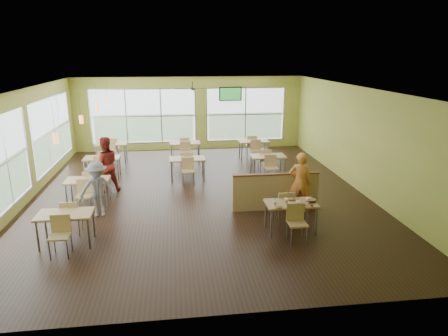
# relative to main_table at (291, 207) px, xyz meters

# --- Properties ---
(room) EXTENTS (12.00, 12.04, 3.20)m
(room) POSITION_rel_main_table_xyz_m (-2.00, 3.00, 0.97)
(room) COLOR black
(room) RESTS_ON ground
(window_bays) EXTENTS (9.24, 10.24, 2.38)m
(window_bays) POSITION_rel_main_table_xyz_m (-4.65, 6.08, 0.85)
(window_bays) COLOR white
(window_bays) RESTS_ON room
(main_table) EXTENTS (1.22, 1.52, 0.87)m
(main_table) POSITION_rel_main_table_xyz_m (0.00, 0.00, 0.00)
(main_table) COLOR tan
(main_table) RESTS_ON floor
(half_wall_divider) EXTENTS (2.40, 0.14, 1.04)m
(half_wall_divider) POSITION_rel_main_table_xyz_m (0.00, 1.45, -0.11)
(half_wall_divider) COLOR tan
(half_wall_divider) RESTS_ON floor
(dining_tables) EXTENTS (6.92, 8.72, 0.87)m
(dining_tables) POSITION_rel_main_table_xyz_m (-3.05, 4.71, -0.00)
(dining_tables) COLOR tan
(dining_tables) RESTS_ON floor
(pendant_lights) EXTENTS (0.11, 7.31, 0.86)m
(pendant_lights) POSITION_rel_main_table_xyz_m (-5.20, 3.68, 1.82)
(pendant_lights) COLOR #2D2119
(pendant_lights) RESTS_ON ceiling
(ceiling_fan) EXTENTS (1.25, 1.25, 0.29)m
(ceiling_fan) POSITION_rel_main_table_xyz_m (-2.00, 6.00, 2.32)
(ceiling_fan) COLOR #2D2119
(ceiling_fan) RESTS_ON ceiling
(tv_backwall) EXTENTS (1.00, 0.07, 0.60)m
(tv_backwall) POSITION_rel_main_table_xyz_m (-0.20, 8.90, 1.82)
(tv_backwall) COLOR black
(tv_backwall) RESTS_ON wall_back
(man_plaid) EXTENTS (0.69, 0.54, 1.66)m
(man_plaid) POSITION_rel_main_table_xyz_m (0.61, 1.25, 0.20)
(man_plaid) COLOR #E24A19
(man_plaid) RESTS_ON floor
(patron_maroon) EXTENTS (1.01, 0.89, 1.73)m
(patron_maroon) POSITION_rel_main_table_xyz_m (-4.86, 3.59, 0.24)
(patron_maroon) COLOR maroon
(patron_maroon) RESTS_ON floor
(patron_grey) EXTENTS (1.06, 0.74, 1.49)m
(patron_grey) POSITION_rel_main_table_xyz_m (-4.76, 1.62, 0.12)
(patron_grey) COLOR slate
(patron_grey) RESTS_ON floor
(cup_blue) EXTENTS (0.08, 0.08, 0.30)m
(cup_blue) POSITION_rel_main_table_xyz_m (-0.43, -0.13, 0.18)
(cup_blue) COLOR white
(cup_blue) RESTS_ON main_table
(cup_yellow) EXTENTS (0.10, 0.10, 0.37)m
(cup_yellow) POSITION_rel_main_table_xyz_m (-0.14, -0.07, 0.19)
(cup_yellow) COLOR white
(cup_yellow) RESTS_ON main_table
(cup_red_near) EXTENTS (0.09, 0.09, 0.34)m
(cup_red_near) POSITION_rel_main_table_xyz_m (0.10, -0.23, 0.19)
(cup_red_near) COLOR white
(cup_red_near) RESTS_ON main_table
(cup_red_far) EXTENTS (0.10, 0.10, 0.38)m
(cup_red_far) POSITION_rel_main_table_xyz_m (0.37, -0.11, 0.19)
(cup_red_far) COLOR white
(cup_red_far) RESTS_ON main_table
(food_basket) EXTENTS (0.27, 0.27, 0.06)m
(food_basket) POSITION_rel_main_table_xyz_m (0.49, 0.01, 0.15)
(food_basket) COLOR black
(food_basket) RESTS_ON main_table
(ketchup_cup) EXTENTS (0.07, 0.07, 0.03)m
(ketchup_cup) POSITION_rel_main_table_xyz_m (0.42, -0.29, 0.13)
(ketchup_cup) COLOR maroon
(ketchup_cup) RESTS_ON main_table
(wrapper_left) EXTENTS (0.19, 0.18, 0.04)m
(wrapper_left) POSITION_rel_main_table_xyz_m (-0.37, -0.30, 0.14)
(wrapper_left) COLOR olive
(wrapper_left) RESTS_ON main_table
(wrapper_mid) EXTENTS (0.24, 0.23, 0.05)m
(wrapper_mid) POSITION_rel_main_table_xyz_m (0.06, 0.18, 0.14)
(wrapper_mid) COLOR olive
(wrapper_mid) RESTS_ON main_table
(wrapper_right) EXTENTS (0.14, 0.13, 0.03)m
(wrapper_right) POSITION_rel_main_table_xyz_m (0.24, -0.23, 0.14)
(wrapper_right) COLOR olive
(wrapper_right) RESTS_ON main_table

